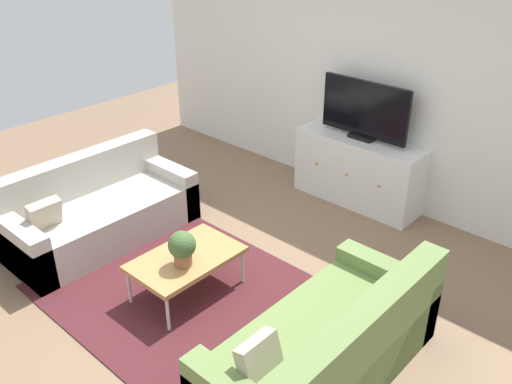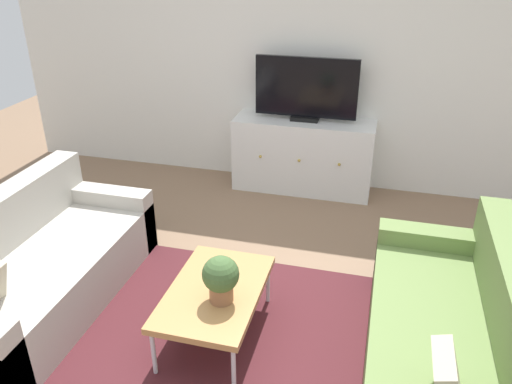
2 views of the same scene
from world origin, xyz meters
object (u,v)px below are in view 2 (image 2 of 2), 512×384
couch_right_side (457,343)px  flat_screen_tv (306,89)px  couch_left_side (34,270)px  coffee_table (215,293)px  potted_plant (221,277)px  tv_console (303,156)px

couch_right_side → flat_screen_tv: (-1.34, 2.39, 0.81)m
couch_left_side → coffee_table: size_ratio=1.99×
couch_left_side → potted_plant: 1.48m
potted_plant → flat_screen_tv: size_ratio=0.30×
couch_left_side → flat_screen_tv: 2.95m
couch_left_side → couch_right_side: same height
couch_left_side → couch_right_side: 2.87m
couch_left_side → coffee_table: (1.38, -0.01, 0.08)m
tv_console → potted_plant: bearing=-91.7°
couch_left_side → potted_plant: (1.45, -0.10, 0.28)m
couch_left_side → flat_screen_tv: flat_screen_tv is taller
couch_left_side → potted_plant: couch_left_side is taller
couch_left_side → couch_right_side: size_ratio=1.00×
coffee_table → potted_plant: size_ratio=2.98×
couch_left_side → tv_console: couch_left_side is taller
tv_console → coffee_table: bearing=-93.6°
couch_right_side → tv_console: couch_right_side is taller
coffee_table → flat_screen_tv: (0.15, 2.40, 0.73)m
tv_console → flat_screen_tv: (0.00, 0.02, 0.70)m
flat_screen_tv → tv_console: bearing=-90.0°
tv_console → flat_screen_tv: 0.70m
potted_plant → coffee_table: bearing=129.3°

